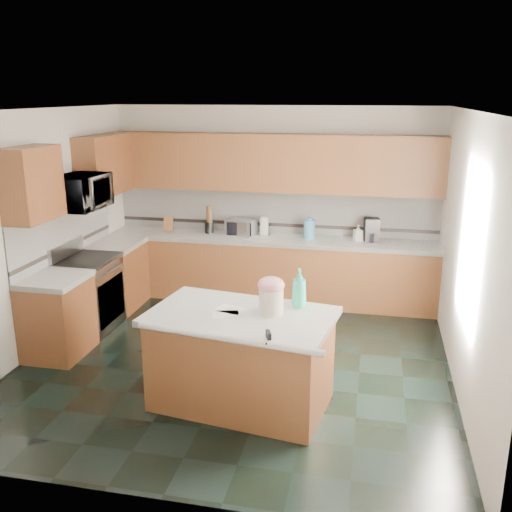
% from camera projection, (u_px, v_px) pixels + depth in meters
% --- Properties ---
extents(floor, '(4.60, 4.60, 0.00)m').
position_uv_depth(floor, '(236.00, 361.00, 6.33)').
color(floor, black).
rests_on(floor, ground).
extents(ceiling, '(4.60, 4.60, 0.00)m').
position_uv_depth(ceiling, '(234.00, 110.00, 5.58)').
color(ceiling, white).
rests_on(ceiling, ground).
extents(wall_back, '(4.60, 0.04, 2.70)m').
position_uv_depth(wall_back, '(274.00, 203.00, 8.14)').
color(wall_back, white).
rests_on(wall_back, ground).
extents(wall_front, '(4.60, 0.04, 2.70)m').
position_uv_depth(wall_front, '(151.00, 330.00, 3.77)').
color(wall_front, white).
rests_on(wall_front, ground).
extents(wall_left, '(0.04, 4.60, 2.70)m').
position_uv_depth(wall_left, '(35.00, 232.00, 6.42)').
color(wall_left, white).
rests_on(wall_left, ground).
extents(wall_right, '(0.04, 4.60, 2.70)m').
position_uv_depth(wall_right, '(468.00, 256.00, 5.49)').
color(wall_right, white).
rests_on(wall_right, ground).
extents(back_base_cab, '(4.60, 0.60, 0.86)m').
position_uv_depth(back_base_cab, '(270.00, 271.00, 8.09)').
color(back_base_cab, '#3E1F0F').
rests_on(back_base_cab, ground).
extents(back_countertop, '(4.60, 0.64, 0.06)m').
position_uv_depth(back_countertop, '(270.00, 239.00, 7.96)').
color(back_countertop, white).
rests_on(back_countertop, back_base_cab).
extents(back_upper_cab, '(4.60, 0.33, 0.78)m').
position_uv_depth(back_upper_cab, '(272.00, 163.00, 7.80)').
color(back_upper_cab, '#3E1F0F').
rests_on(back_upper_cab, wall_back).
extents(back_backsplash, '(4.60, 0.02, 0.63)m').
position_uv_depth(back_backsplash, '(274.00, 211.00, 8.14)').
color(back_backsplash, silver).
rests_on(back_backsplash, back_countertop).
extents(back_accent_band, '(4.60, 0.01, 0.05)m').
position_uv_depth(back_accent_band, '(274.00, 225.00, 8.19)').
color(back_accent_band, black).
rests_on(back_accent_band, back_countertop).
extents(left_base_cab_rear, '(0.60, 0.82, 0.86)m').
position_uv_depth(left_base_cab_rear, '(117.00, 277.00, 7.82)').
color(left_base_cab_rear, '#3E1F0F').
rests_on(left_base_cab_rear, ground).
extents(left_counter_rear, '(0.64, 0.82, 0.06)m').
position_uv_depth(left_counter_rear, '(115.00, 245.00, 7.69)').
color(left_counter_rear, white).
rests_on(left_counter_rear, left_base_cab_rear).
extents(left_base_cab_front, '(0.60, 0.72, 0.86)m').
position_uv_depth(left_base_cab_front, '(58.00, 318.00, 6.38)').
color(left_base_cab_front, '#3E1F0F').
rests_on(left_base_cab_front, ground).
extents(left_counter_front, '(0.64, 0.72, 0.06)m').
position_uv_depth(left_counter_front, '(54.00, 279.00, 6.25)').
color(left_counter_front, white).
rests_on(left_counter_front, left_base_cab_front).
extents(left_backsplash, '(0.02, 2.30, 0.63)m').
position_uv_depth(left_backsplash, '(64.00, 231.00, 6.96)').
color(left_backsplash, silver).
rests_on(left_backsplash, wall_left).
extents(left_accent_band, '(0.01, 2.30, 0.05)m').
position_uv_depth(left_accent_band, '(66.00, 247.00, 7.01)').
color(left_accent_band, black).
rests_on(left_accent_band, wall_left).
extents(left_upper_cab_rear, '(0.33, 1.09, 0.78)m').
position_uv_depth(left_upper_cab_rear, '(104.00, 165.00, 7.56)').
color(left_upper_cab_rear, '#3E1F0F').
rests_on(left_upper_cab_rear, wall_left).
extents(left_upper_cab_front, '(0.33, 0.72, 0.78)m').
position_uv_depth(left_upper_cab_front, '(32.00, 184.00, 5.99)').
color(left_upper_cab_front, '#3E1F0F').
rests_on(left_upper_cab_front, wall_left).
extents(range_body, '(0.60, 0.76, 0.88)m').
position_uv_depth(range_body, '(89.00, 295.00, 7.07)').
color(range_body, '#B7B7BC').
rests_on(range_body, ground).
extents(range_oven_door, '(0.02, 0.68, 0.55)m').
position_uv_depth(range_oven_door, '(111.00, 300.00, 7.03)').
color(range_oven_door, black).
rests_on(range_oven_door, range_body).
extents(range_cooktop, '(0.62, 0.78, 0.04)m').
position_uv_depth(range_cooktop, '(86.00, 260.00, 6.95)').
color(range_cooktop, black).
rests_on(range_cooktop, range_body).
extents(range_handle, '(0.02, 0.66, 0.02)m').
position_uv_depth(range_handle, '(111.00, 271.00, 6.92)').
color(range_handle, '#B7B7BC').
rests_on(range_handle, range_body).
extents(range_backguard, '(0.06, 0.76, 0.18)m').
position_uv_depth(range_backguard, '(66.00, 249.00, 6.96)').
color(range_backguard, '#B7B7BC').
rests_on(range_backguard, range_body).
extents(microwave, '(0.50, 0.73, 0.41)m').
position_uv_depth(microwave, '(80.00, 192.00, 6.72)').
color(microwave, '#B7B7BC').
rests_on(microwave, wall_left).
extents(island_base, '(1.69, 1.12, 0.86)m').
position_uv_depth(island_base, '(241.00, 362.00, 5.35)').
color(island_base, '#3E1F0F').
rests_on(island_base, ground).
extents(island_top, '(1.80, 1.24, 0.06)m').
position_uv_depth(island_top, '(241.00, 316.00, 5.22)').
color(island_top, white).
rests_on(island_top, island_base).
extents(island_bullnose, '(1.67, 0.30, 0.06)m').
position_uv_depth(island_bullnose, '(227.00, 339.00, 4.75)').
color(island_bullnose, white).
rests_on(island_bullnose, island_base).
extents(treat_jar, '(0.29, 0.29, 0.24)m').
position_uv_depth(treat_jar, '(271.00, 301.00, 5.19)').
color(treat_jar, beige).
rests_on(treat_jar, island_top).
extents(treat_jar_lid, '(0.25, 0.25, 0.15)m').
position_uv_depth(treat_jar_lid, '(271.00, 285.00, 5.14)').
color(treat_jar_lid, pink).
rests_on(treat_jar_lid, treat_jar).
extents(treat_jar_knob, '(0.08, 0.03, 0.03)m').
position_uv_depth(treat_jar_knob, '(271.00, 280.00, 5.13)').
color(treat_jar_knob, tan).
rests_on(treat_jar_knob, treat_jar_lid).
extents(treat_jar_knob_end_l, '(0.04, 0.04, 0.04)m').
position_uv_depth(treat_jar_knob_end_l, '(267.00, 279.00, 5.14)').
color(treat_jar_knob_end_l, tan).
rests_on(treat_jar_knob_end_l, treat_jar_lid).
extents(treat_jar_knob_end_r, '(0.04, 0.04, 0.04)m').
position_uv_depth(treat_jar_knob_end_r, '(276.00, 280.00, 5.12)').
color(treat_jar_knob_end_r, tan).
rests_on(treat_jar_knob_end_r, treat_jar_lid).
extents(soap_bottle_island, '(0.16, 0.16, 0.37)m').
position_uv_depth(soap_bottle_island, '(299.00, 288.00, 5.34)').
color(soap_bottle_island, teal).
rests_on(soap_bottle_island, island_top).
extents(paper_sheet_a, '(0.28, 0.25, 0.00)m').
position_uv_depth(paper_sheet_a, '(226.00, 314.00, 5.19)').
color(paper_sheet_a, white).
rests_on(paper_sheet_a, island_top).
extents(paper_sheet_b, '(0.31, 0.27, 0.00)m').
position_uv_depth(paper_sheet_b, '(230.00, 309.00, 5.30)').
color(paper_sheet_b, white).
rests_on(paper_sheet_b, island_top).
extents(clamp_body, '(0.07, 0.11, 0.09)m').
position_uv_depth(clamp_body, '(268.00, 337.00, 4.69)').
color(clamp_body, black).
rests_on(clamp_body, island_top).
extents(clamp_handle, '(0.02, 0.07, 0.02)m').
position_uv_depth(clamp_handle, '(267.00, 342.00, 4.63)').
color(clamp_handle, black).
rests_on(clamp_handle, island_top).
extents(knife_block, '(0.16, 0.19, 0.24)m').
position_uv_depth(knife_block, '(169.00, 224.00, 8.27)').
color(knife_block, '#472814').
rests_on(knife_block, back_countertop).
extents(utensil_crock, '(0.13, 0.13, 0.16)m').
position_uv_depth(utensil_crock, '(209.00, 227.00, 8.19)').
color(utensil_crock, black).
rests_on(utensil_crock, back_countertop).
extents(utensil_bundle, '(0.07, 0.07, 0.23)m').
position_uv_depth(utensil_bundle, '(209.00, 214.00, 8.13)').
color(utensil_bundle, '#472814').
rests_on(utensil_bundle, utensil_crock).
extents(toaster_oven, '(0.46, 0.39, 0.23)m').
position_uv_depth(toaster_oven, '(241.00, 227.00, 8.05)').
color(toaster_oven, '#B7B7BC').
rests_on(toaster_oven, back_countertop).
extents(toaster_oven_door, '(0.35, 0.01, 0.19)m').
position_uv_depth(toaster_oven_door, '(239.00, 229.00, 7.94)').
color(toaster_oven_door, black).
rests_on(toaster_oven_door, toaster_oven).
extents(paper_towel, '(0.12, 0.12, 0.27)m').
position_uv_depth(paper_towel, '(264.00, 226.00, 8.03)').
color(paper_towel, white).
rests_on(paper_towel, back_countertop).
extents(paper_towel_base, '(0.18, 0.18, 0.01)m').
position_uv_depth(paper_towel_base, '(264.00, 235.00, 8.07)').
color(paper_towel_base, '#B7B7BC').
rests_on(paper_towel_base, back_countertop).
extents(water_jug, '(0.16, 0.16, 0.26)m').
position_uv_depth(water_jug, '(309.00, 229.00, 7.87)').
color(water_jug, '#4EA3D0').
rests_on(water_jug, back_countertop).
extents(water_jug_neck, '(0.07, 0.07, 0.04)m').
position_uv_depth(water_jug_neck, '(310.00, 219.00, 7.83)').
color(water_jug_neck, '#4EA3D0').
rests_on(water_jug_neck, water_jug).
extents(coffee_maker, '(0.22, 0.23, 0.32)m').
position_uv_depth(coffee_maker, '(372.00, 230.00, 7.71)').
color(coffee_maker, black).
rests_on(coffee_maker, back_countertop).
extents(coffee_carafe, '(0.13, 0.13, 0.13)m').
position_uv_depth(coffee_carafe, '(371.00, 237.00, 7.69)').
color(coffee_carafe, black).
rests_on(coffee_carafe, back_countertop).
extents(soap_bottle_back, '(0.13, 0.14, 0.23)m').
position_uv_depth(soap_bottle_back, '(358.00, 233.00, 7.73)').
color(soap_bottle_back, white).
rests_on(soap_bottle_back, back_countertop).
extents(soap_back_cap, '(0.02, 0.02, 0.03)m').
position_uv_depth(soap_back_cap, '(358.00, 224.00, 7.70)').
color(soap_back_cap, red).
rests_on(soap_back_cap, soap_bottle_back).
extents(window_light_proxy, '(0.02, 1.40, 1.10)m').
position_uv_depth(window_light_proxy, '(470.00, 246.00, 5.27)').
color(window_light_proxy, white).
rests_on(window_light_proxy, wall_right).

